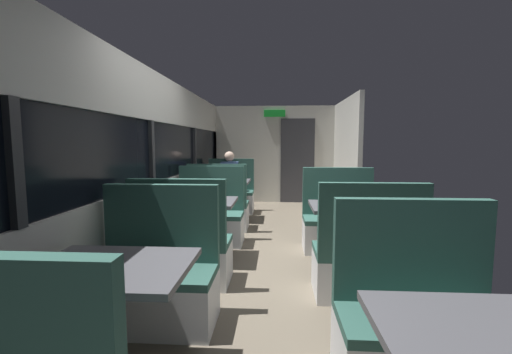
# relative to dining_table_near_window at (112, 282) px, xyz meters

# --- Properties ---
(ground_plane) EXTENTS (3.30, 9.20, 0.02)m
(ground_plane) POSITION_rel_dining_table_near_window_xyz_m (0.89, 2.09, -0.65)
(ground_plane) COLOR #665B4C
(carriage_window_panel_left) EXTENTS (0.09, 8.48, 2.30)m
(carriage_window_panel_left) POSITION_rel_dining_table_near_window_xyz_m (-0.56, 2.09, 0.47)
(carriage_window_panel_left) COLOR beige
(carriage_window_panel_left) RESTS_ON ground_plane
(carriage_end_bulkhead) EXTENTS (2.90, 0.11, 2.30)m
(carriage_end_bulkhead) POSITION_rel_dining_table_near_window_xyz_m (0.95, 6.28, 0.50)
(carriage_end_bulkhead) COLOR beige
(carriage_end_bulkhead) RESTS_ON ground_plane
(carriage_aisle_panel_right) EXTENTS (0.08, 2.40, 2.30)m
(carriage_aisle_panel_right) POSITION_rel_dining_table_near_window_xyz_m (2.34, 5.09, 0.51)
(carriage_aisle_panel_right) COLOR beige
(carriage_aisle_panel_right) RESTS_ON ground_plane
(dining_table_near_window) EXTENTS (0.90, 0.70, 0.74)m
(dining_table_near_window) POSITION_rel_dining_table_near_window_xyz_m (0.00, 0.00, 0.00)
(dining_table_near_window) COLOR #9E9EA3
(dining_table_near_window) RESTS_ON ground_plane
(bench_near_window_facing_entry) EXTENTS (0.95, 0.50, 1.10)m
(bench_near_window_facing_entry) POSITION_rel_dining_table_near_window_xyz_m (0.00, 0.70, -0.31)
(bench_near_window_facing_entry) COLOR silver
(bench_near_window_facing_entry) RESTS_ON ground_plane
(dining_table_mid_window) EXTENTS (0.90, 0.70, 0.74)m
(dining_table_mid_window) POSITION_rel_dining_table_near_window_xyz_m (0.00, 2.16, 0.00)
(dining_table_mid_window) COLOR #9E9EA3
(dining_table_mid_window) RESTS_ON ground_plane
(bench_mid_window_facing_end) EXTENTS (0.95, 0.50, 1.10)m
(bench_mid_window_facing_end) POSITION_rel_dining_table_near_window_xyz_m (0.00, 1.46, -0.31)
(bench_mid_window_facing_end) COLOR silver
(bench_mid_window_facing_end) RESTS_ON ground_plane
(bench_mid_window_facing_entry) EXTENTS (0.95, 0.50, 1.10)m
(bench_mid_window_facing_entry) POSITION_rel_dining_table_near_window_xyz_m (0.00, 2.86, -0.31)
(bench_mid_window_facing_entry) COLOR silver
(bench_mid_window_facing_entry) RESTS_ON ground_plane
(dining_table_far_window) EXTENTS (0.90, 0.70, 0.74)m
(dining_table_far_window) POSITION_rel_dining_table_near_window_xyz_m (0.00, 4.32, 0.00)
(dining_table_far_window) COLOR #9E9EA3
(dining_table_far_window) RESTS_ON ground_plane
(bench_far_window_facing_end) EXTENTS (0.95, 0.50, 1.10)m
(bench_far_window_facing_end) POSITION_rel_dining_table_near_window_xyz_m (0.00, 3.62, -0.31)
(bench_far_window_facing_end) COLOR silver
(bench_far_window_facing_end) RESTS_ON ground_plane
(bench_far_window_facing_entry) EXTENTS (0.95, 0.50, 1.10)m
(bench_far_window_facing_entry) POSITION_rel_dining_table_near_window_xyz_m (0.00, 5.01, -0.31)
(bench_far_window_facing_entry) COLOR silver
(bench_far_window_facing_entry) RESTS_ON ground_plane
(bench_front_aisle_facing_entry) EXTENTS (0.95, 0.50, 1.10)m
(bench_front_aisle_facing_entry) POSITION_rel_dining_table_near_window_xyz_m (1.79, 0.10, -0.31)
(bench_front_aisle_facing_entry) COLOR silver
(bench_front_aisle_facing_entry) RESTS_ON ground_plane
(dining_table_rear_aisle) EXTENTS (0.90, 0.70, 0.74)m
(dining_table_rear_aisle) POSITION_rel_dining_table_near_window_xyz_m (1.79, 1.96, 0.00)
(dining_table_rear_aisle) COLOR #9E9EA3
(dining_table_rear_aisle) RESTS_ON ground_plane
(bench_rear_aisle_facing_end) EXTENTS (0.95, 0.50, 1.10)m
(bench_rear_aisle_facing_end) POSITION_rel_dining_table_near_window_xyz_m (1.79, 1.26, -0.31)
(bench_rear_aisle_facing_end) COLOR silver
(bench_rear_aisle_facing_end) RESTS_ON ground_plane
(bench_rear_aisle_facing_entry) EXTENTS (0.95, 0.50, 1.10)m
(bench_rear_aisle_facing_entry) POSITION_rel_dining_table_near_window_xyz_m (1.79, 2.66, -0.31)
(bench_rear_aisle_facing_entry) COLOR silver
(bench_rear_aisle_facing_entry) RESTS_ON ground_plane
(seated_passenger) EXTENTS (0.47, 0.55, 1.26)m
(seated_passenger) POSITION_rel_dining_table_near_window_xyz_m (0.00, 4.94, -0.10)
(seated_passenger) COLOR #26262D
(seated_passenger) RESTS_ON ground_plane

